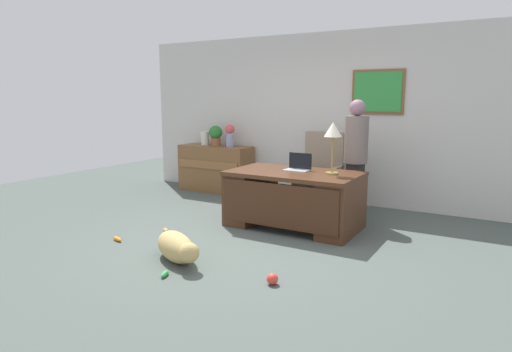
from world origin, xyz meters
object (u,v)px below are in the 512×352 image
Objects in this scene: dog_lying at (177,247)px; vase_with_flowers at (230,134)px; armchair at (320,177)px; desk_lamp at (333,133)px; person_standing at (356,159)px; dog_toy_ball at (272,279)px; vase_empty at (205,138)px; laptop at (298,166)px; credenza at (216,168)px; dog_toy_plush at (165,274)px; potted_plant at (216,135)px; dog_toy_bone at (117,239)px; desk at (293,197)px.

dog_lying is 3.53m from vase_with_flowers.
armchair is 1.30m from desk_lamp.
person_standing is 15.54× the size of dog_toy_ball.
armchair is 2.46m from vase_empty.
desk_lamp is at bearing -28.32° from vase_with_flowers.
vase_with_flowers is at bearing 147.14° from laptop.
armchair is 1.96m from vase_with_flowers.
laptop is at bearing -131.07° from person_standing.
credenza is 3.43× the size of vase_with_flowers.
armchair reaches higher than dog_toy_plush.
potted_plant is (-0.30, 0.00, -0.02)m from vase_with_flowers.
dog_toy_ball is (2.53, -3.12, -0.99)m from vase_with_flowers.
credenza is 2.08× the size of desk_lamp.
laptop is at bearing 108.53° from dog_toy_ball.
dog_toy_bone is (-1.51, -2.60, -0.49)m from armchair.
desk is 2.60m from credenza.
laptop is 1.29× the size of vase_empty.
dog_toy_ball is at bearing -47.69° from credenza.
credenza reaches higher than dog_toy_bone.
credenza is at bearing 151.02° from laptop.
dog_toy_plush is at bearing -95.44° from armchair.
person_standing reaches higher than desk.
dog_toy_ball is (2.83, -3.12, -0.97)m from potted_plant.
person_standing is at bearing 91.65° from dog_toy_ball.
potted_plant is 3.38× the size of dog_toy_ball.
vase_empty is (-2.92, 1.28, -0.30)m from desk_lamp.
vase_empty reaches higher than dog_lying.
potted_plant reaches higher than credenza.
dog_toy_plush is (-0.90, -2.90, -0.83)m from person_standing.
dog_lying is 3.65m from potted_plant.
credenza is 9.31× the size of dog_toy_plush.
dog_toy_ball reaches higher than dog_toy_plush.
person_standing is at bearing 67.52° from dog_lying.
potted_plant reaches higher than armchair.
credenza is 7.58× the size of dog_toy_bone.
potted_plant is at bearing 150.88° from laptop.
dog_toy_plush is (-0.34, -2.11, -0.37)m from desk.
laptop reaches higher than dog_lying.
potted_plant reaches higher than dog_toy_bone.
vase_with_flowers reaches higher than dog_toy_bone.
armchair is at bearing 119.42° from desk_lamp.
vase_with_flowers reaches higher than credenza.
armchair is at bearing -9.22° from potted_plant.
dog_lying is at bearing -99.23° from armchair.
desk_lamp is 3.64× the size of dog_toy_bone.
armchair is 2.98× the size of vase_with_flowers.
desk reaches higher than dog_toy_plush.
laptop is 2.44m from dog_toy_bone.
desk_lamp is (0.53, -0.93, 0.74)m from armchair.
credenza is 0.82× the size of person_standing.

